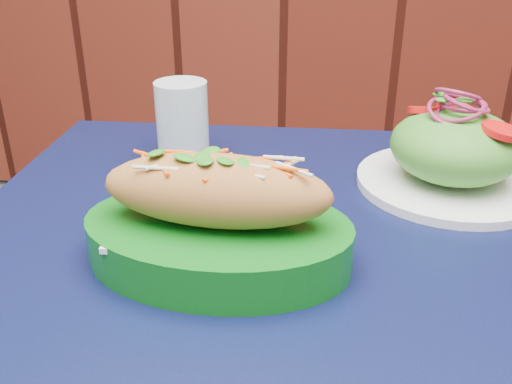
# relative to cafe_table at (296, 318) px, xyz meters

# --- Properties ---
(cafe_table) EXTENTS (0.87, 0.87, 0.75)m
(cafe_table) POSITION_rel_cafe_table_xyz_m (0.00, 0.00, 0.00)
(cafe_table) COLOR black
(cafe_table) RESTS_ON ground
(banh_mi_basket) EXTENTS (0.28, 0.18, 0.13)m
(banh_mi_basket) POSITION_rel_cafe_table_xyz_m (-0.08, -0.03, 0.14)
(banh_mi_basket) COLOR #0D6415
(banh_mi_basket) RESTS_ON cafe_table
(salad_plate) EXTENTS (0.24, 0.24, 0.13)m
(salad_plate) POSITION_rel_cafe_table_xyz_m (0.18, 0.20, 0.14)
(salad_plate) COLOR white
(salad_plate) RESTS_ON cafe_table
(water_glass) EXTENTS (0.07, 0.07, 0.12)m
(water_glass) POSITION_rel_cafe_table_xyz_m (-0.19, 0.22, 0.15)
(water_glass) COLOR silver
(water_glass) RESTS_ON cafe_table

